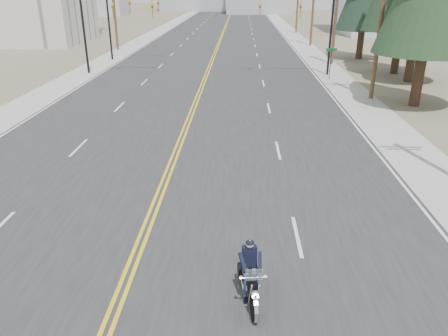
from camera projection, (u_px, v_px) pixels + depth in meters
ground_plane at (111, 320)px, 10.69m from camera, size 400.00×400.00×0.00m
road at (223, 32)px, 75.17m from camera, size 20.00×200.00×0.01m
sidewalk_left at (157, 32)px, 75.57m from camera, size 3.00×200.00×0.01m
sidewalk_right at (290, 33)px, 74.78m from camera, size 3.00×200.00×0.01m
traffic_mast_left at (105, 17)px, 38.56m from camera, size 7.10×0.26×7.00m
traffic_mast_right at (309, 18)px, 37.94m from camera, size 7.10×0.26×7.00m
traffic_mast_far at (124, 13)px, 45.97m from camera, size 6.10×0.26×7.00m
street_sign at (331, 58)px, 37.25m from camera, size 0.90×0.06×2.62m
utility_pole_b at (382, 11)px, 29.13m from camera, size 2.20×0.30×11.50m
utility_pole_c at (337, 5)px, 43.04m from camera, size 2.20×0.30×11.00m
utility_pole_left at (114, 4)px, 53.21m from camera, size 2.20×0.30×10.50m
motorcyclist at (251, 273)px, 11.08m from camera, size 1.12×2.15×1.61m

